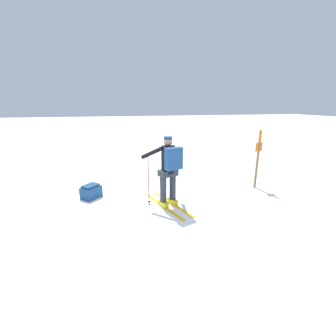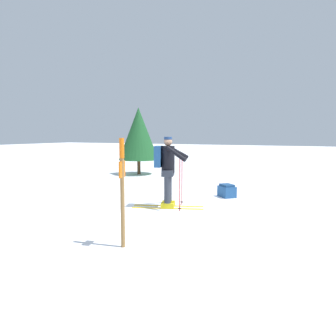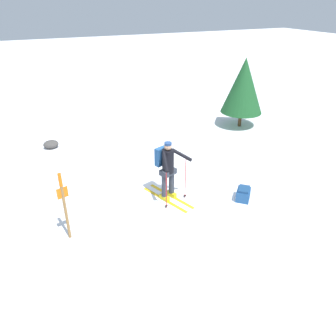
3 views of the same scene
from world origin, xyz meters
The scene contains 4 objects.
ground_plane centered at (0.00, 0.00, 0.00)m, with size 80.00×80.00×0.00m, color white.
skier centered at (0.38, 0.16, 0.94)m, with size 1.03×1.68×1.64m.
dropped_backpack centered at (-1.44, 1.08, 0.17)m, with size 0.56×0.57×0.35m.
trail_marker centered at (3.08, 0.73, 0.99)m, with size 0.24×0.09×1.65m.
Camera 1 is at (-0.79, -4.59, 2.34)m, focal length 24.00 mm.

